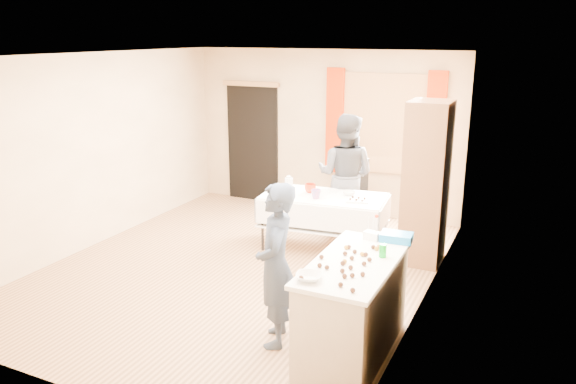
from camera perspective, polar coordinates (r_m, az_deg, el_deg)
The scene contains 29 objects.
floor at distance 7.12m, azimuth -4.86°, elevation -7.79°, with size 4.50×5.50×0.02m, color #9E7047.
ceiling at distance 6.53m, azimuth -5.41°, elevation 13.77°, with size 4.50×5.50×0.02m, color white.
wall_back at distance 9.14m, azimuth 3.65°, elevation 6.15°, with size 4.50×0.02×2.60m, color tan.
wall_front at distance 4.64m, azimuth -22.57°, elevation -4.84°, with size 4.50×0.02×2.60m, color tan.
wall_left at distance 8.06m, azimuth -19.17°, elevation 3.97°, with size 0.02×5.50×2.60m, color tan.
wall_right at distance 5.92m, azimuth 14.13°, elevation 0.28°, with size 0.02×5.50×2.60m, color tan.
window_frame at distance 8.76m, azimuth 9.71°, elevation 6.85°, with size 1.32×0.06×1.52m, color olive.
window_pane at distance 8.75m, azimuth 9.68°, elevation 6.83°, with size 1.20×0.02×1.40m, color white.
curtain_left at distance 8.95m, azimuth 4.78°, elevation 7.21°, with size 0.28×0.06×1.65m, color #A72200.
curtain_right at distance 8.54m, azimuth 14.68°, elevation 6.32°, with size 0.28×0.06×1.65m, color #A72200.
doorway at distance 9.72m, azimuth -3.61°, elevation 4.93°, with size 0.95×0.04×2.00m, color black.
door_lintel at distance 9.55m, azimuth -3.81°, elevation 10.92°, with size 1.05×0.06×0.08m, color olive.
cabinet at distance 7.20m, azimuth 13.84°, elevation 0.83°, with size 0.50×0.60×2.06m, color brown.
counter at distance 5.20m, azimuth 6.63°, elevation -11.60°, with size 0.68×1.44×0.91m.
party_table at distance 7.59m, azimuth 3.63°, elevation -2.56°, with size 1.74×1.02×0.75m.
chair at distance 8.46m, azimuth 6.76°, elevation -1.66°, with size 0.56×0.56×1.03m.
girl at distance 5.21m, azimuth -1.23°, elevation -7.46°, with size 0.56×0.67×1.56m, color #242E42.
woman at distance 8.07m, azimuth 5.83°, elevation 1.74°, with size 0.86×0.67×1.76m, color black.
soda_can at distance 5.10m, azimuth 9.60°, elevation -5.89°, with size 0.07×0.07×0.12m, color #0C8718.
mixing_bowl at distance 4.61m, azimuth 2.15°, elevation -8.61°, with size 0.27×0.27×0.05m, color white.
foam_block at distance 5.51m, azimuth 8.53°, elevation -4.40°, with size 0.15×0.10×0.08m, color white.
blue_basket at distance 5.51m, azimuth 10.97°, elevation -4.53°, with size 0.30×0.20×0.08m, color #116BB8.
pitcher at distance 7.53m, azimuth 0.08°, elevation 0.62°, with size 0.11×0.11×0.22m, color silver.
cup_red at distance 7.62m, azimuth 2.27°, elevation 0.39°, with size 0.19×0.19×0.12m, color red.
cup_rainbow at distance 7.34m, azimuth 2.85°, elevation -0.21°, with size 0.16×0.16×0.12m, color red.
small_bowl at distance 7.54m, azimuth 6.21°, elevation -0.12°, with size 0.19×0.19×0.05m, color white.
pastry_tray at distance 7.28m, azimuth 7.06°, elevation -0.87°, with size 0.28×0.20×0.02m, color white.
bottle at distance 7.82m, azimuth 0.06°, elevation 1.04°, with size 0.09×0.10×0.18m, color white.
cake_balls at distance 4.94m, azimuth 6.44°, elevation -7.01°, with size 0.51×1.01×0.04m.
Camera 1 is at (3.31, -5.62, 2.85)m, focal length 35.00 mm.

